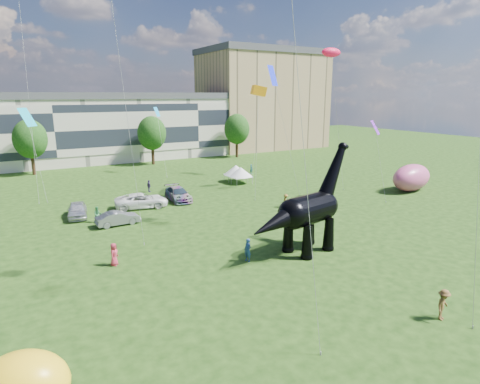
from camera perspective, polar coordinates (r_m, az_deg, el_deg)
ground at (r=27.59m, az=7.09°, el=-13.82°), size 220.00×220.00×0.00m
terrace_row at (r=81.95m, az=-25.22°, el=7.70°), size 78.00×11.00×12.00m
apartment_block at (r=100.73m, az=3.19°, el=12.69°), size 28.00×18.00×22.00m
tree_mid_left at (r=72.72m, az=-27.73°, el=7.07°), size 5.20×5.20×9.44m
tree_mid_right at (r=76.21m, az=-12.45°, el=8.54°), size 5.20×5.20×9.44m
tree_far_right at (r=83.42m, az=-0.46°, el=9.27°), size 5.20×5.20×9.44m
dinosaur_sculpture at (r=32.89m, az=9.32°, el=-2.85°), size 11.17×4.00×9.10m
car_silver at (r=45.85m, az=-22.15°, el=-2.39°), size 2.63×4.95×1.60m
car_grey at (r=41.83m, az=-16.99°, el=-3.59°), size 4.35×1.70×1.41m
car_white at (r=47.44m, az=-13.82°, el=-1.20°), size 6.42×3.87×1.67m
car_dark at (r=49.85m, az=-8.80°, el=-0.28°), size 2.57×5.66×1.61m
gazebo_near at (r=59.67m, az=-0.60°, el=3.13°), size 3.95×3.95×2.53m
gazebo_far at (r=58.63m, az=0.06°, el=2.87°), size 3.56×3.56×2.42m
inflatable_pink at (r=58.84m, az=23.20°, el=1.90°), size 7.72×4.77×3.61m
visitors at (r=36.18m, az=-9.83°, el=-5.62°), size 51.74×44.02×1.86m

